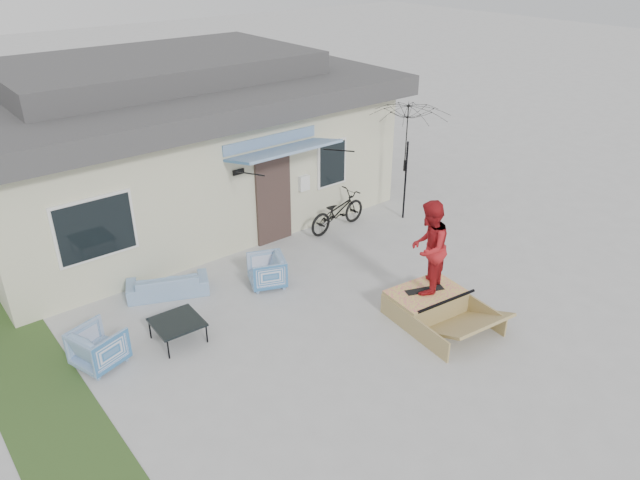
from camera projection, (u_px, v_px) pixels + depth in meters
ground at (368, 342)px, 11.07m from camera, size 90.00×90.00×0.00m
grass_strip at (44, 405)px, 9.58m from camera, size 1.40×8.00×0.01m
house at (165, 138)px, 15.75m from camera, size 10.80×8.49×4.10m
loveseat at (167, 280)px, 12.40m from camera, size 1.72×1.11×0.65m
armchair_left at (98, 345)px, 10.33m from camera, size 0.93×0.96×0.79m
armchair_right at (267, 270)px, 12.70m from camera, size 0.91×0.94×0.76m
coffee_table at (178, 331)px, 11.02m from camera, size 0.88×0.88×0.42m
bicycle at (337, 208)px, 15.07m from camera, size 1.87×0.81×1.16m
patio_umbrella at (407, 155)px, 15.12m from camera, size 2.49×2.41×2.20m
skate_ramp at (425, 302)px, 11.83m from camera, size 1.63×2.06×0.48m
skateboard at (425, 290)px, 11.75m from camera, size 0.80×0.46×0.05m
skater at (429, 246)px, 11.31m from camera, size 1.14×1.06×1.88m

